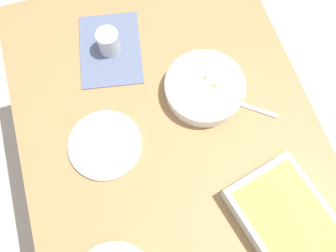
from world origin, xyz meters
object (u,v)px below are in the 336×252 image
side_plate (105,145)px  spoon_by_stew (243,105)px  baking_dish (286,219)px  drink_cup (109,43)px  stew_bowl (205,88)px

side_plate → spoon_by_stew: (-0.00, 0.44, -0.00)m
baking_dish → spoon_by_stew: baking_dish is taller
baking_dish → drink_cup: drink_cup is taller
stew_bowl → spoon_by_stew: stew_bowl is taller
stew_bowl → side_plate: bearing=-76.4°
stew_bowl → baking_dish: baking_dish is taller
side_plate → stew_bowl: bearing=103.6°
drink_cup → spoon_by_stew: (0.32, 0.35, -0.03)m
drink_cup → side_plate: 0.34m
stew_bowl → drink_cup: drink_cup is taller
baking_dish → spoon_by_stew: bearing=176.8°
baking_dish → side_plate: baking_dish is taller
baking_dish → spoon_by_stew: size_ratio=2.29×
baking_dish → stew_bowl: bearing=-169.6°
stew_bowl → spoon_by_stew: (0.08, 0.10, -0.03)m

